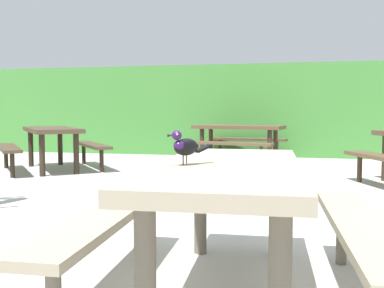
% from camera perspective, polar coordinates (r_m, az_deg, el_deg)
% --- Properties ---
extents(ground_plane, '(60.00, 60.00, 0.00)m').
position_cam_1_polar(ground_plane, '(2.73, 4.92, -17.70)').
color(ground_plane, '#B7B5AD').
extents(hedge_wall, '(28.00, 1.35, 2.09)m').
position_cam_1_polar(hedge_wall, '(10.59, 10.47, 4.31)').
color(hedge_wall, '#428438').
rests_on(hedge_wall, ground).
extents(picnic_table_foreground, '(1.74, 1.82, 0.74)m').
position_cam_1_polar(picnic_table_foreground, '(2.42, 4.73, -6.83)').
color(picnic_table_foreground, gray).
rests_on(picnic_table_foreground, ground).
extents(bird_grackle, '(0.20, 0.24, 0.18)m').
position_cam_1_polar(bird_grackle, '(2.27, -1.00, -0.21)').
color(bird_grackle, black).
rests_on(bird_grackle, picnic_table_foreground).
extents(picnic_table_mid_left, '(2.38, 2.39, 0.74)m').
position_cam_1_polar(picnic_table_mid_left, '(8.00, -17.78, 0.71)').
color(picnic_table_mid_left, '#473828').
rests_on(picnic_table_mid_left, ground).
extents(picnic_table_far_centre, '(1.98, 1.96, 0.74)m').
position_cam_1_polar(picnic_table_far_centre, '(9.01, 6.09, 1.27)').
color(picnic_table_far_centre, brown).
rests_on(picnic_table_far_centre, ground).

